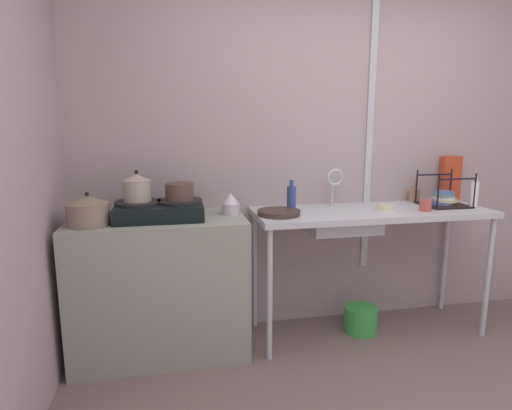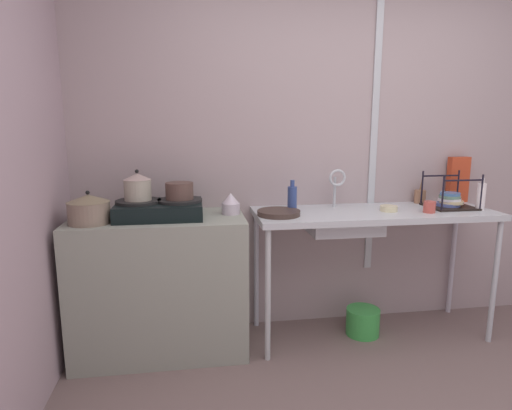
{
  "view_description": "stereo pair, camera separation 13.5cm",
  "coord_description": "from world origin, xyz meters",
  "px_view_note": "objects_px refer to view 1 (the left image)",
  "views": [
    {
      "loc": [
        -1.19,
        -1.27,
        1.47
      ],
      "look_at": [
        -0.66,
        1.4,
        0.96
      ],
      "focal_mm": 29.98,
      "sensor_mm": 36.0,
      "label": 1
    },
    {
      "loc": [
        -1.06,
        -1.29,
        1.47
      ],
      "look_at": [
        -0.66,
        1.4,
        0.96
      ],
      "focal_mm": 29.98,
      "sensor_mm": 36.0,
      "label": 2
    }
  ],
  "objects_px": {
    "pot_on_right_burner": "(179,191)",
    "cereal_box": "(450,178)",
    "dish_rack": "(444,199)",
    "small_bowl_on_drainboard": "(386,207)",
    "sink_basin": "(341,221)",
    "bottle_by_rack": "(474,194)",
    "pot_beside_stove": "(88,211)",
    "bucket_on_floor": "(361,319)",
    "faucet": "(334,181)",
    "bottle_by_sink": "(291,198)",
    "cup_by_rack": "(425,205)",
    "utensil_jar": "(414,195)",
    "percolator": "(231,204)",
    "frying_pan": "(279,213)",
    "stove": "(159,210)",
    "pot_on_left_burner": "(137,187)"
  },
  "relations": [
    {
      "from": "bottle_by_sink",
      "to": "bucket_on_floor",
      "type": "relative_size",
      "value": 0.91
    },
    {
      "from": "pot_on_right_burner",
      "to": "cereal_box",
      "type": "relative_size",
      "value": 0.52
    },
    {
      "from": "cup_by_rack",
      "to": "cereal_box",
      "type": "distance_m",
      "value": 0.56
    },
    {
      "from": "percolator",
      "to": "frying_pan",
      "type": "relative_size",
      "value": 0.5
    },
    {
      "from": "percolator",
      "to": "sink_basin",
      "type": "xyz_separation_m",
      "value": [
        0.75,
        -0.05,
        -0.14
      ]
    },
    {
      "from": "dish_rack",
      "to": "bucket_on_floor",
      "type": "relative_size",
      "value": 1.29
    },
    {
      "from": "sink_basin",
      "to": "faucet",
      "type": "bearing_deg",
      "value": 90.01
    },
    {
      "from": "pot_on_right_burner",
      "to": "pot_beside_stove",
      "type": "bearing_deg",
      "value": -168.08
    },
    {
      "from": "cup_by_rack",
      "to": "utensil_jar",
      "type": "distance_m",
      "value": 0.36
    },
    {
      "from": "small_bowl_on_drainboard",
      "to": "bottle_by_sink",
      "type": "bearing_deg",
      "value": 172.89
    },
    {
      "from": "pot_on_right_burner",
      "to": "faucet",
      "type": "relative_size",
      "value": 0.64
    },
    {
      "from": "faucet",
      "to": "bucket_on_floor",
      "type": "height_order",
      "value": "faucet"
    },
    {
      "from": "utensil_jar",
      "to": "sink_basin",
      "type": "bearing_deg",
      "value": -160.98
    },
    {
      "from": "faucet",
      "to": "pot_on_right_burner",
      "type": "bearing_deg",
      "value": -172.73
    },
    {
      "from": "faucet",
      "to": "bottle_by_sink",
      "type": "height_order",
      "value": "faucet"
    },
    {
      "from": "pot_on_right_burner",
      "to": "cup_by_rack",
      "type": "xyz_separation_m",
      "value": [
        1.63,
        -0.12,
        -0.13
      ]
    },
    {
      "from": "pot_on_right_burner",
      "to": "frying_pan",
      "type": "relative_size",
      "value": 0.63
    },
    {
      "from": "pot_on_right_burner",
      "to": "dish_rack",
      "type": "distance_m",
      "value": 1.87
    },
    {
      "from": "pot_beside_stove",
      "to": "utensil_jar",
      "type": "relative_size",
      "value": 1.21
    },
    {
      "from": "pot_on_right_burner",
      "to": "bottle_by_rack",
      "type": "height_order",
      "value": "bottle_by_rack"
    },
    {
      "from": "faucet",
      "to": "cup_by_rack",
      "type": "distance_m",
      "value": 0.63
    },
    {
      "from": "faucet",
      "to": "dish_rack",
      "type": "relative_size",
      "value": 0.9
    },
    {
      "from": "small_bowl_on_drainboard",
      "to": "cereal_box",
      "type": "xyz_separation_m",
      "value": [
        0.66,
        0.26,
        0.15
      ]
    },
    {
      "from": "stove",
      "to": "pot_beside_stove",
      "type": "xyz_separation_m",
      "value": [
        -0.4,
        -0.11,
        0.03
      ]
    },
    {
      "from": "stove",
      "to": "utensil_jar",
      "type": "distance_m",
      "value": 1.89
    },
    {
      "from": "dish_rack",
      "to": "small_bowl_on_drainboard",
      "type": "relative_size",
      "value": 2.63
    },
    {
      "from": "percolator",
      "to": "pot_on_right_burner",
      "type": "bearing_deg",
      "value": -173.91
    },
    {
      "from": "cup_by_rack",
      "to": "small_bowl_on_drainboard",
      "type": "bearing_deg",
      "value": 160.19
    },
    {
      "from": "pot_on_right_burner",
      "to": "utensil_jar",
      "type": "xyz_separation_m",
      "value": [
        1.75,
        0.22,
        -0.12
      ]
    },
    {
      "from": "frying_pan",
      "to": "dish_rack",
      "type": "relative_size",
      "value": 0.92
    },
    {
      "from": "faucet",
      "to": "small_bowl_on_drainboard",
      "type": "height_order",
      "value": "faucet"
    },
    {
      "from": "faucet",
      "to": "bottle_by_rack",
      "type": "height_order",
      "value": "faucet"
    },
    {
      "from": "stove",
      "to": "pot_on_left_burner",
      "type": "xyz_separation_m",
      "value": [
        -0.13,
        -0.0,
        0.14
      ]
    },
    {
      "from": "pot_beside_stove",
      "to": "sink_basin",
      "type": "relative_size",
      "value": 0.52
    },
    {
      "from": "dish_rack",
      "to": "cereal_box",
      "type": "relative_size",
      "value": 0.89
    },
    {
      "from": "bucket_on_floor",
      "to": "bottle_by_sink",
      "type": "bearing_deg",
      "value": 173.35
    },
    {
      "from": "percolator",
      "to": "bottle_by_sink",
      "type": "distance_m",
      "value": 0.41
    },
    {
      "from": "frying_pan",
      "to": "small_bowl_on_drainboard",
      "type": "bearing_deg",
      "value": 1.6
    },
    {
      "from": "small_bowl_on_drainboard",
      "to": "bucket_on_floor",
      "type": "xyz_separation_m",
      "value": [
        -0.14,
        0.02,
        -0.82
      ]
    },
    {
      "from": "pot_on_left_burner",
      "to": "bucket_on_floor",
      "type": "distance_m",
      "value": 1.81
    },
    {
      "from": "cup_by_rack",
      "to": "bottle_by_rack",
      "type": "xyz_separation_m",
      "value": [
        0.39,
        0.03,
        0.06
      ]
    },
    {
      "from": "sink_basin",
      "to": "utensil_jar",
      "type": "relative_size",
      "value": 2.33
    },
    {
      "from": "pot_on_left_burner",
      "to": "bottle_by_sink",
      "type": "height_order",
      "value": "pot_on_left_burner"
    },
    {
      "from": "pot_on_left_burner",
      "to": "dish_rack",
      "type": "height_order",
      "value": "pot_on_left_burner"
    },
    {
      "from": "small_bowl_on_drainboard",
      "to": "bottle_by_rack",
      "type": "height_order",
      "value": "bottle_by_rack"
    },
    {
      "from": "dish_rack",
      "to": "bottle_by_rack",
      "type": "height_order",
      "value": "dish_rack"
    },
    {
      "from": "pot_on_left_burner",
      "to": "dish_rack",
      "type": "bearing_deg",
      "value": 0.63
    },
    {
      "from": "faucet",
      "to": "cup_by_rack",
      "type": "xyz_separation_m",
      "value": [
        0.56,
        -0.26,
        -0.15
      ]
    },
    {
      "from": "small_bowl_on_drainboard",
      "to": "sink_basin",
      "type": "bearing_deg",
      "value": 177.25
    },
    {
      "from": "dish_rack",
      "to": "cup_by_rack",
      "type": "bearing_deg",
      "value": -148.84
    }
  ]
}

